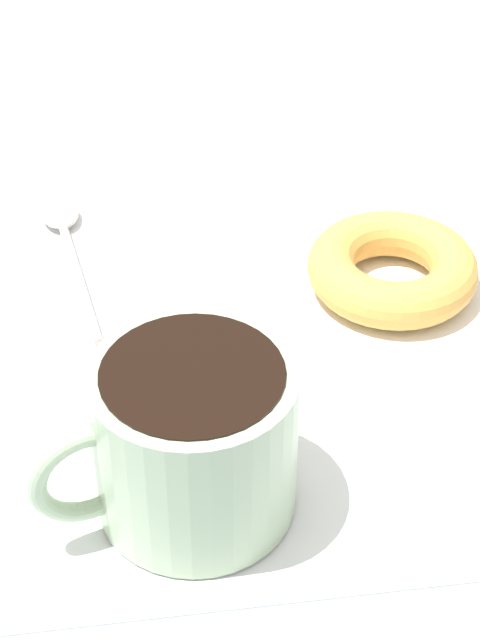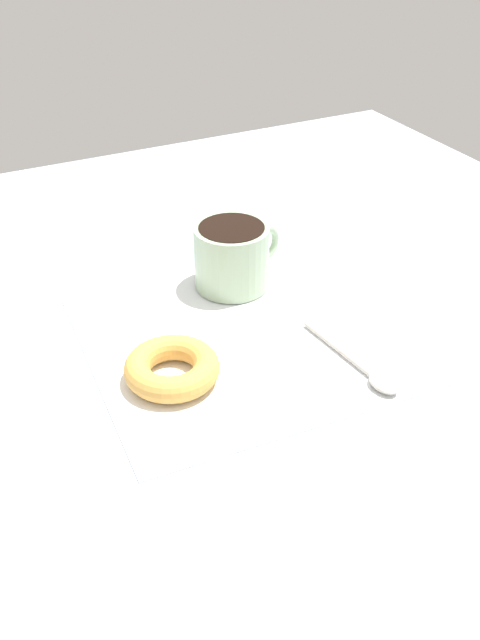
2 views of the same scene
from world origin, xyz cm
name	(u,v)px [view 2 (image 2 of 2)]	position (x,y,z in cm)	size (l,w,h in cm)	color
ground_plane	(242,349)	(0.00, 0.00, -1.00)	(120.00, 120.00, 2.00)	#99A8B7
napkin	(240,336)	(0.21, 0.82, 0.15)	(32.74, 32.74, 0.30)	white
coffee_cup	(233,255)	(4.33, 10.94, 4.36)	(11.98, 9.03, 7.84)	#9EB793
donut	(172,368)	(-9.35, -2.94, 1.66)	(9.72, 9.72, 2.72)	gold
spoon	(369,372)	(8.75, -11.44, 0.70)	(2.98, 14.85, 0.90)	#B7B2A8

